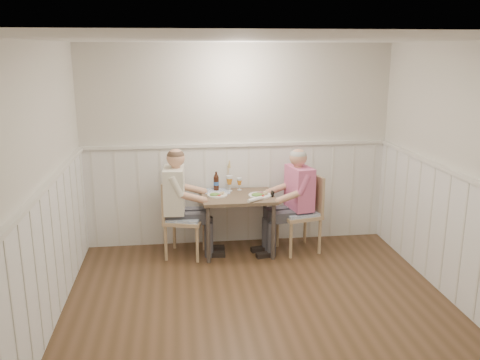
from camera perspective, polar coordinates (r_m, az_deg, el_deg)
The scene contains 16 objects.
ground_plane at distance 4.96m, azimuth 3.02°, elevation -16.10°, with size 4.50×4.50×0.00m, color #48321D.
room_shell at distance 4.38m, azimuth 3.28°, elevation 1.22°, with size 4.04×4.54×2.60m.
wainscot at distance 5.28m, azimuth 1.79°, elevation -5.85°, with size 4.00×4.49×1.34m.
dining_table at distance 6.36m, azimuth -0.23°, elevation -2.63°, with size 0.90×0.70×0.75m.
chair_right at distance 6.51m, azimuth 7.12°, elevation -3.34°, with size 0.56×0.56×0.99m.
chair_left at distance 6.34m, azimuth -6.76°, elevation -3.93°, with size 0.56×0.56×0.97m.
man_in_pink at distance 6.47m, azimuth 6.29°, elevation -3.15°, with size 0.68×0.49×1.35m.
diner_cream at distance 6.34m, azimuth -6.94°, elevation -3.45°, with size 0.66×0.46×1.38m.
plate_man at distance 6.30m, azimuth 2.19°, elevation -1.63°, with size 0.29×0.29×0.07m.
plate_diner at distance 6.31m, azimuth -2.66°, elevation -1.62°, with size 0.25×0.25×0.06m.
beer_glass_a at distance 6.54m, azimuth -0.07°, elevation -0.22°, with size 0.06×0.06×0.16m.
beer_glass_b at distance 6.49m, azimuth -1.20°, elevation -0.09°, with size 0.08×0.08×0.20m.
beer_bottle at distance 6.53m, azimuth -2.69°, elevation -0.25°, with size 0.07×0.07×0.25m.
rolled_napkin at distance 6.08m, azimuth 1.70°, elevation -2.20°, with size 0.20×0.16×0.05m.
grass_vase at distance 6.54m, azimuth -1.45°, elevation 0.46°, with size 0.05×0.05×0.41m.
gingham_mat at distance 6.51m, azimuth -2.48°, elevation -1.26°, with size 0.35×0.29×0.01m.
Camera 1 is at (-0.79, -4.19, 2.53)m, focal length 38.00 mm.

